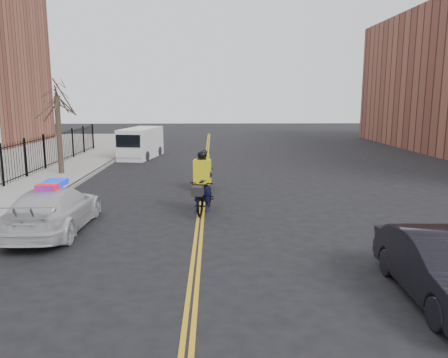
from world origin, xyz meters
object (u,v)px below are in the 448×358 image
object	(u,v)px
cargo_van	(140,143)
police_cruiser	(54,209)
cyclist_far	(204,173)
dark_sedan	(443,268)
cyclist_near	(202,191)

from	to	relation	value
cargo_van	police_cruiser	bearing A→B (deg)	-79.64
police_cruiser	cyclist_far	bearing A→B (deg)	-125.71
police_cruiser	cargo_van	bearing A→B (deg)	-89.91
dark_sedan	cyclist_far	world-z (taller)	cyclist_far
cyclist_near	cyclist_far	size ratio (longest dim) A/B	1.30
cargo_van	cyclist_near	world-z (taller)	cyclist_near
cargo_van	cyclist_far	xyz separation A→B (m)	(4.60, -10.70, -0.28)
cyclist_near	cyclist_far	bearing A→B (deg)	100.71
cyclist_near	cyclist_far	world-z (taller)	cyclist_near
dark_sedan	cyclist_far	size ratio (longest dim) A/B	2.28
dark_sedan	cyclist_far	distance (m)	12.32
police_cruiser	cyclist_near	size ratio (longest dim) A/B	2.02
police_cruiser	cyclist_near	world-z (taller)	cyclist_near
police_cruiser	dark_sedan	distance (m)	10.70
police_cruiser	dark_sedan	size ratio (longest dim) A/B	1.15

